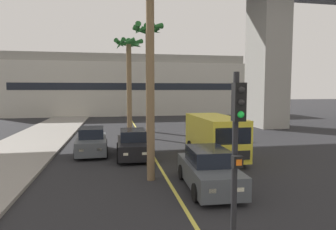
# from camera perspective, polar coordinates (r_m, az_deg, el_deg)

# --- Properties ---
(lane_stripe_center) EXTENTS (0.14, 56.00, 0.01)m
(lane_stripe_center) POSITION_cam_1_polar(r_m,az_deg,el_deg) (22.33, -4.75, -4.98)
(lane_stripe_center) COLOR #DBCC4C
(lane_stripe_center) RESTS_ON ground
(pier_building_backdrop) EXTENTS (36.08, 8.04, 9.05)m
(pier_building_backdrop) POSITION_cam_1_polar(r_m,az_deg,el_deg) (46.52, -7.90, 5.66)
(pier_building_backdrop) COLOR beige
(pier_building_backdrop) RESTS_ON ground
(car_queue_front) EXTENTS (1.96, 4.16, 1.56)m
(car_queue_front) POSITION_cam_1_polar(r_m,az_deg,el_deg) (11.69, 7.90, -10.59)
(car_queue_front) COLOR #4C5156
(car_queue_front) RESTS_ON ground
(car_queue_second) EXTENTS (1.88, 4.12, 1.56)m
(car_queue_second) POSITION_cam_1_polar(r_m,az_deg,el_deg) (16.89, -6.86, -5.75)
(car_queue_second) COLOR black
(car_queue_second) RESTS_ON ground
(car_queue_third) EXTENTS (1.95, 4.16, 1.56)m
(car_queue_third) POSITION_cam_1_polar(r_m,az_deg,el_deg) (18.28, -14.65, -5.05)
(car_queue_third) COLOR #4C5156
(car_queue_third) RESTS_ON ground
(delivery_van) EXTENTS (2.17, 5.25, 2.36)m
(delivery_van) POSITION_cam_1_polar(r_m,az_deg,el_deg) (16.56, 9.07, -4.00)
(delivery_van) COLOR yellow
(delivery_van) RESTS_ON ground
(traffic_light_median_near) EXTENTS (0.24, 0.37, 4.20)m
(traffic_light_median_near) POSITION_cam_1_polar(r_m,az_deg,el_deg) (6.09, 13.21, -5.86)
(traffic_light_median_near) COLOR black
(traffic_light_median_near) RESTS_ON ground
(palm_tree_near_median) EXTENTS (2.85, 2.88, 8.75)m
(palm_tree_near_median) POSITION_cam_1_polar(r_m,az_deg,el_deg) (28.59, -7.66, 10.25)
(palm_tree_near_median) COLOR brown
(palm_tree_near_median) RESTS_ON ground
(palm_tree_far_median) EXTENTS (2.37, 2.59, 9.03)m
(palm_tree_far_median) POSITION_cam_1_polar(r_m,az_deg,el_deg) (23.29, -3.96, 13.36)
(palm_tree_far_median) COLOR brown
(palm_tree_far_median) RESTS_ON ground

